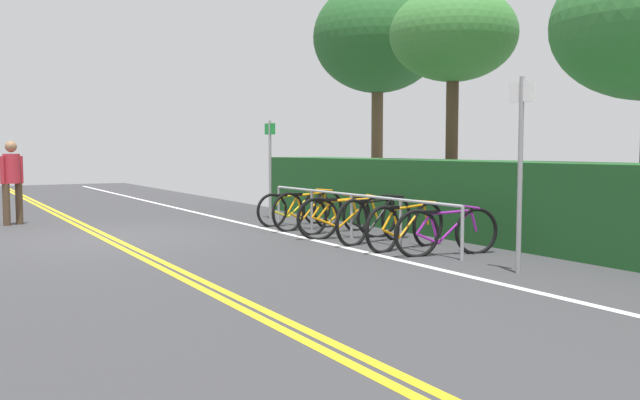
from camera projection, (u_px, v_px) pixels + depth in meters
ground_plane at (107, 239)px, 11.58m from camera, size 38.41×10.18×0.05m
centre_line_yellow_inner at (102, 238)px, 11.54m from camera, size 34.57×0.10×0.00m
centre_line_yellow_outer at (111, 237)px, 11.62m from camera, size 34.57×0.10×0.00m
bike_lane_stripe_white at (262, 228)px, 13.04m from camera, size 34.57×0.12×0.00m
bike_rack at (352, 205)px, 11.55m from camera, size 5.60×0.05×0.76m
bicycle_0 at (295, 209)px, 13.53m from camera, size 0.46×1.73×0.70m
bicycle_1 at (308, 210)px, 12.81m from camera, size 0.52×1.73×0.77m
bicycle_2 at (335, 215)px, 12.29m from camera, size 0.46×1.70×0.70m
bicycle_3 at (348, 217)px, 11.51m from camera, size 0.58×1.76×0.76m
bicycle_4 at (375, 220)px, 10.99m from camera, size 0.60×1.81×0.79m
bicycle_5 at (406, 226)px, 10.25m from camera, size 0.52×1.74×0.75m
bicycle_6 at (447, 232)px, 9.66m from camera, size 0.50×1.64×0.72m
pedestrian at (12, 177)px, 13.49m from camera, size 0.32×0.45×1.68m
sign_post_near at (270, 160)px, 14.67m from camera, size 0.36×0.08×2.13m
sign_post_far at (520, 156)px, 8.16m from camera, size 0.36×0.08×2.38m
hedge_backdrop at (499, 201)px, 11.22m from camera, size 14.55×1.37×1.32m
tree_near_left at (378, 38)px, 17.68m from camera, size 3.38×3.38×5.87m
tree_mid at (453, 36)px, 13.78m from camera, size 2.60×2.60×4.81m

